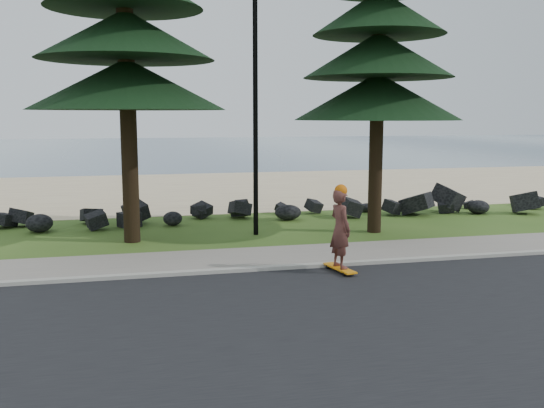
% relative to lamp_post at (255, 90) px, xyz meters
% --- Properties ---
extents(ground, '(160.00, 160.00, 0.00)m').
position_rel_lamp_post_xyz_m(ground, '(0.00, -3.20, -4.13)').
color(ground, '#34571B').
rests_on(ground, ground).
extents(road, '(160.00, 7.00, 0.02)m').
position_rel_lamp_post_xyz_m(road, '(0.00, -7.70, -4.12)').
color(road, black).
rests_on(road, ground).
extents(kerb, '(160.00, 0.20, 0.10)m').
position_rel_lamp_post_xyz_m(kerb, '(0.00, -4.10, -4.08)').
color(kerb, '#ABA599').
rests_on(kerb, ground).
extents(sidewalk, '(160.00, 2.00, 0.08)m').
position_rel_lamp_post_xyz_m(sidewalk, '(0.00, -3.00, -4.09)').
color(sidewalk, gray).
rests_on(sidewalk, ground).
extents(beach_sand, '(160.00, 15.00, 0.01)m').
position_rel_lamp_post_xyz_m(beach_sand, '(0.00, 11.30, -4.13)').
color(beach_sand, tan).
rests_on(beach_sand, ground).
extents(ocean, '(160.00, 58.00, 0.01)m').
position_rel_lamp_post_xyz_m(ocean, '(0.00, 47.80, -4.13)').
color(ocean, '#38536C').
rests_on(ocean, ground).
extents(seawall_boulders, '(60.00, 2.40, 1.10)m').
position_rel_lamp_post_xyz_m(seawall_boulders, '(0.00, 2.40, -4.13)').
color(seawall_boulders, black).
rests_on(seawall_boulders, ground).
extents(lamp_post, '(0.25, 0.14, 8.14)m').
position_rel_lamp_post_xyz_m(lamp_post, '(0.00, 0.00, 0.00)').
color(lamp_post, black).
rests_on(lamp_post, ground).
extents(skateboarder, '(0.54, 1.07, 1.94)m').
position_rel_lamp_post_xyz_m(skateboarder, '(0.93, -4.63, -3.16)').
color(skateboarder, orange).
rests_on(skateboarder, ground).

